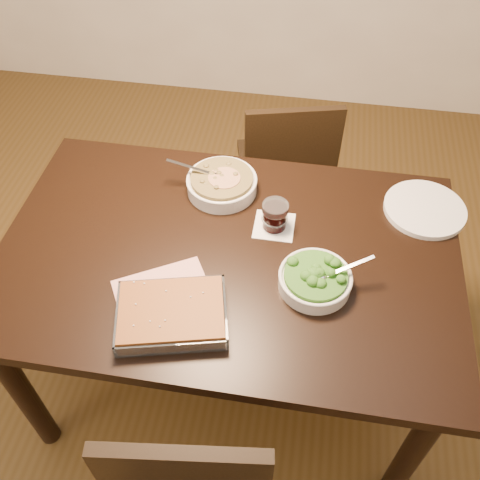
# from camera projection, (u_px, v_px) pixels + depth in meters

# --- Properties ---
(ground) EXTENTS (4.00, 4.00, 0.00)m
(ground) POSITION_uv_depth(u_px,v_px,m) (231.00, 371.00, 2.18)
(ground) COLOR #493315
(ground) RESTS_ON ground
(table) EXTENTS (1.40, 0.90, 0.75)m
(table) POSITION_uv_depth(u_px,v_px,m) (228.00, 271.00, 1.69)
(table) COLOR black
(table) RESTS_ON ground
(magazine_a) EXTENTS (0.32, 0.30, 0.01)m
(magazine_a) POSITION_uv_depth(u_px,v_px,m) (163.00, 294.00, 1.51)
(magazine_a) COLOR #C33837
(magazine_a) RESTS_ON table
(coaster) EXTENTS (0.13, 0.13, 0.00)m
(coaster) POSITION_uv_depth(u_px,v_px,m) (274.00, 226.00, 1.69)
(coaster) COLOR white
(coaster) RESTS_ON table
(stew_bowl) EXTENTS (0.26, 0.24, 0.09)m
(stew_bowl) POSITION_uv_depth(u_px,v_px,m) (222.00, 183.00, 1.78)
(stew_bowl) COLOR white
(stew_bowl) RESTS_ON table
(broccoli_bowl) EXTENTS (0.23, 0.21, 0.08)m
(broccoli_bowl) POSITION_uv_depth(u_px,v_px,m) (315.00, 279.00, 1.51)
(broccoli_bowl) COLOR white
(broccoli_bowl) RESTS_ON table
(baking_dish) EXTENTS (0.34, 0.28, 0.05)m
(baking_dish) POSITION_uv_depth(u_px,v_px,m) (172.00, 314.00, 1.44)
(baking_dish) COLOR silver
(baking_dish) RESTS_ON table
(wine_tumbler) EXTENTS (0.08, 0.08, 0.09)m
(wine_tumbler) POSITION_uv_depth(u_px,v_px,m) (275.00, 215.00, 1.65)
(wine_tumbler) COLOR black
(wine_tumbler) RESTS_ON coaster
(dinner_plate) EXTENTS (0.26, 0.26, 0.02)m
(dinner_plate) POSITION_uv_depth(u_px,v_px,m) (425.00, 209.00, 1.73)
(dinner_plate) COLOR white
(dinner_plate) RESTS_ON table
(chair_far) EXTENTS (0.47, 0.47, 0.82)m
(chair_far) POSITION_uv_depth(u_px,v_px,m) (286.00, 166.00, 2.33)
(chair_far) COLOR black
(chair_far) RESTS_ON ground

